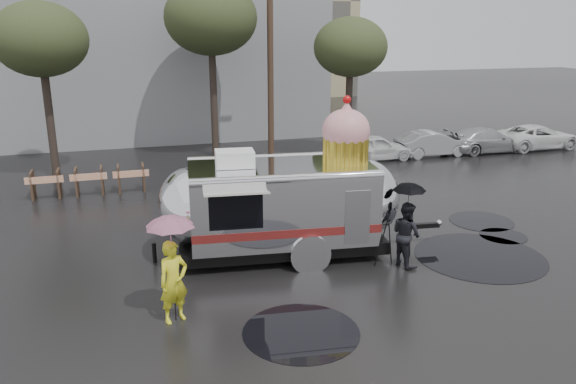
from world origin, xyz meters
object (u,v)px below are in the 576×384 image
object	(u,v)px
airstream_trailer	(285,200)
person_right	(406,234)
person_left	(174,282)
tripod	(382,232)

from	to	relation	value
airstream_trailer	person_right	distance (m)	3.31
person_left	person_right	xyz separation A→B (m)	(6.05, 1.21, -0.03)
tripod	airstream_trailer	bearing A→B (deg)	144.90
tripod	person_left	bearing A→B (deg)	-169.44
person_left	person_right	world-z (taller)	person_left
person_left	tripod	xyz separation A→B (m)	(5.52, 1.54, -0.03)
airstream_trailer	person_left	xyz separation A→B (m)	(-3.25, -2.85, -0.64)
airstream_trailer	tripod	bearing A→B (deg)	-23.81
person_left	tripod	bearing A→B (deg)	-7.61
airstream_trailer	person_right	xyz separation A→B (m)	(2.80, -1.64, -0.68)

